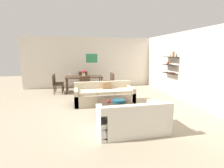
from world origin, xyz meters
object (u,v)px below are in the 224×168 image
Objects in this scene: wine_glass_right_far at (97,74)px; dining_chair_foot at (85,85)px; dining_table at (84,78)px; wine_glass_left_far at (70,74)px; dining_chair_head at (83,79)px; dining_chair_right_near at (111,81)px; loveseat_white at (133,120)px; coffee_table at (116,108)px; apple_on_coffee_table at (109,101)px; wine_glass_foot at (84,75)px; decorative_bowl at (119,101)px; dining_chair_left_near at (56,83)px; centerpiece_vase at (84,73)px; dining_chair_right_far at (109,80)px; dining_chair_left_far at (57,82)px; wine_glass_head at (84,73)px; sofa_beige at (104,96)px.

dining_chair_foot is at bearing -124.98° from wine_glass_right_far.
dining_chair_foot is (0.00, -0.83, -0.17)m from dining_table.
dining_chair_foot is 5.94× the size of wine_glass_left_far.
dining_chair_head is 1.64m from dining_chair_right_near.
loveseat_white is 1.27m from coffee_table.
wine_glass_left_far is at bearing 171.28° from dining_chair_right_near.
wine_glass_foot is (-0.59, 2.90, 0.46)m from apple_on_coffee_table.
decorative_bowl is 3.78m from dining_chair_left_near.
dining_chair_foot is at bearing -89.01° from centerpiece_vase.
dining_table is (-0.91, 3.27, 0.25)m from decorative_bowl.
dining_chair_right_near is at bearing -8.51° from dining_table.
centerpiece_vase is at bearing -172.89° from dining_chair_right_far.
dining_table is 0.24m from centerpiece_vase.
wine_glass_foot is at bearing -23.54° from dining_chair_left_far.
wine_glass_left_far is at bearing -158.35° from wine_glass_head.
wine_glass_left_far is 0.81m from wine_glass_foot.
centerpiece_vase is (-0.84, 3.24, 0.72)m from coffee_table.
loveseat_white is 1.87× the size of dining_chair_right_far.
dining_chair_left_near reaches higher than decorative_bowl.
dining_chair_foot is at bearing 118.01° from sofa_beige.
wine_glass_right_far is (-0.62, 0.30, 0.35)m from dining_chair_right_near.
sofa_beige is 1.91m from wine_glass_foot.
apple_on_coffee_table is at bearing 106.56° from loveseat_white.
apple_on_coffee_table is 2.51m from dining_chair_foot.
wine_glass_right_far reaches higher than dining_chair_head.
dining_chair_head reaches higher than coffee_table.
centerpiece_vase reaches higher than dining_chair_right_near.
centerpiece_vase is (-0.01, 0.03, 0.23)m from dining_table.
apple_on_coffee_table is 3.94m from dining_chair_left_far.
coffee_table is at bearing -78.50° from dining_chair_head.
dining_table is 0.85m from dining_chair_foot.
wine_glass_head is at bearing 87.47° from centerpiece_vase.
dining_chair_left_far reaches higher than loveseat_white.
wine_glass_left_far is 0.99× the size of wine_glass_right_far.
decorative_bowl is 0.31m from apple_on_coffee_table.
coffee_table is 3.69m from wine_glass_left_far.
dining_chair_head is 1.00× the size of dining_chair_left_near.
wine_glass_left_far is (-1.56, 3.38, 0.43)m from decorative_bowl.
dining_chair_head is at bearing 101.50° from coffee_table.
dining_chair_right_far is at bearing 83.86° from decorative_bowl.
dining_chair_head is (-0.59, 4.10, 0.08)m from apple_on_coffee_table.
loveseat_white is 4.96m from wine_glass_head.
centerpiece_vase reaches higher than apple_on_coffee_table.
centerpiece_vase is (-1.30, 0.22, 0.40)m from dining_chair_right_near.
coffee_table is 3.07m from dining_chair_right_near.
wine_glass_right_far is at bearing 94.25° from decorative_bowl.
sofa_beige is 14.66× the size of wine_glass_right_far.
sofa_beige is at bearing -77.29° from dining_chair_head.
sofa_beige is 2.35m from dining_chair_right_far.
loveseat_white is at bearing -77.86° from centerpiece_vase.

